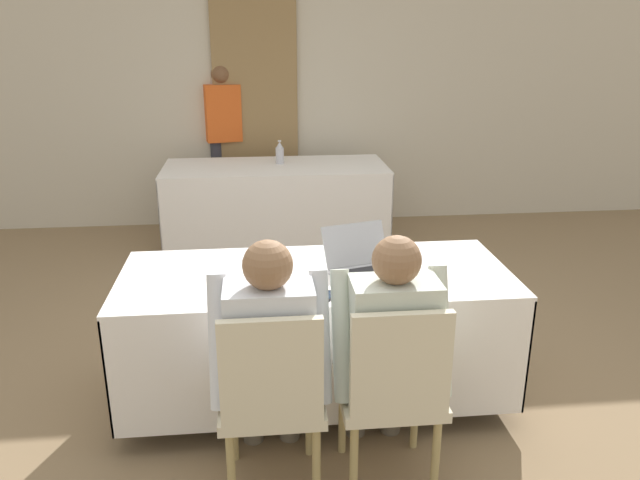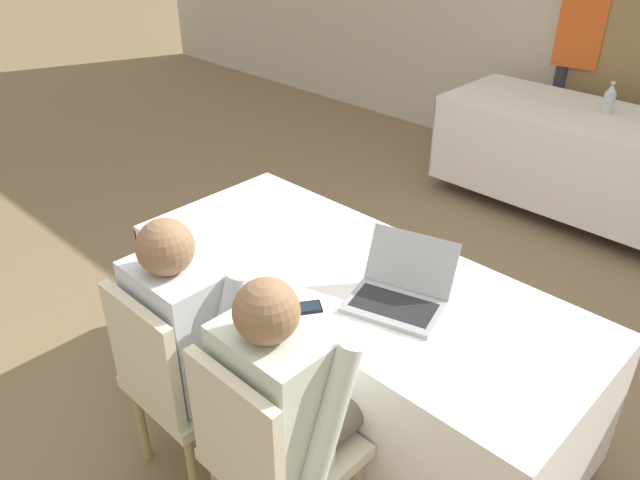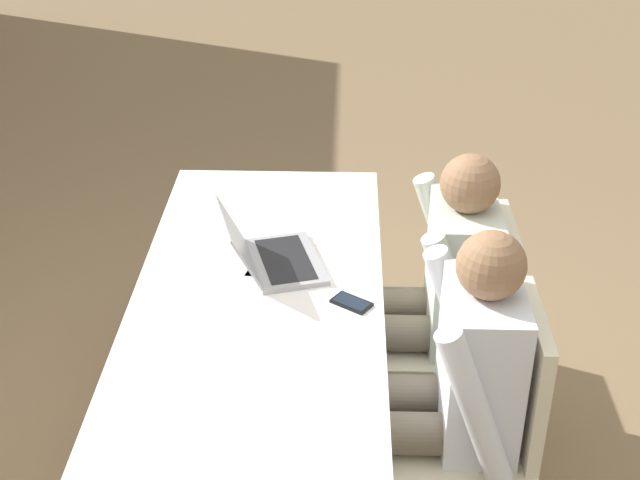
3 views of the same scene
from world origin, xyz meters
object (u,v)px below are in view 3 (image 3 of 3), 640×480
laptop (271,255)px  chair_near_left (482,420)px  cell_phone (352,303)px  person_checkered_shirt (453,379)px  person_white_shirt (438,287)px  chair_near_right (464,324)px

laptop → chair_near_left: laptop is taller
cell_phone → person_checkered_shirt: (-0.27, -0.31, -0.09)m
chair_near_left → person_white_shirt: bearing=-168.5°
cell_phone → chair_near_right: chair_near_right is taller
chair_near_right → laptop: bearing=-89.2°
laptop → cell_phone: size_ratio=2.93×
laptop → chair_near_left: bearing=-142.2°
laptop → person_checkered_shirt: 0.78m
laptop → cell_phone: 0.36m
chair_near_right → person_white_shirt: (0.00, 0.10, 0.16)m
laptop → person_checkered_shirt: (-0.50, -0.59, -0.12)m
laptop → person_checkered_shirt: size_ratio=0.37×
chair_near_left → person_checkered_shirt: 0.19m
chair_near_right → person_white_shirt: person_white_shirt is taller
laptop → person_white_shirt: bearing=-105.3°
chair_near_left → chair_near_right: 0.51m
cell_phone → laptop: bearing=85.2°
chair_near_right → person_checkered_shirt: bearing=-11.5°
laptop → cell_phone: (-0.23, -0.28, -0.04)m
chair_near_left → chair_near_right: same height
cell_phone → person_white_shirt: 0.40m
laptop → chair_near_left: (-0.50, -0.69, -0.28)m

